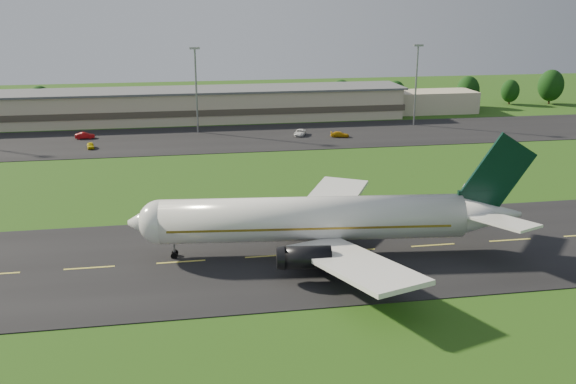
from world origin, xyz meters
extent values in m
plane|color=#1E4411|center=(0.00, 0.00, 0.00)|extent=(360.00, 360.00, 0.00)
cube|color=black|center=(0.00, 0.00, 0.05)|extent=(220.00, 30.00, 0.10)
cube|color=black|center=(0.00, 72.00, 0.05)|extent=(260.00, 30.00, 0.10)
cylinder|color=white|center=(16.64, 0.00, 4.80)|extent=(38.37, 9.48, 5.60)
sphere|color=white|center=(-2.26, 1.96, 4.80)|extent=(5.60, 5.60, 5.60)
cone|color=white|center=(-4.25, 2.16, 4.80)|extent=(4.53, 5.76, 5.38)
cone|color=white|center=(39.02, -2.32, 4.80)|extent=(9.52, 6.39, 5.49)
cube|color=olive|center=(16.14, 0.05, 4.45)|extent=(35.39, 9.21, 0.28)
cube|color=black|center=(-2.86, 2.02, 5.35)|extent=(2.30, 3.19, 0.65)
cube|color=white|center=(18.99, -11.30, 3.30)|extent=(12.55, 20.21, 2.20)
cube|color=white|center=(21.25, 10.58, 3.30)|extent=(15.53, 19.94, 2.20)
cube|color=white|center=(38.51, -7.29, 5.70)|extent=(6.90, 9.38, 0.91)
cube|color=white|center=(39.53, 2.66, 5.70)|extent=(8.06, 9.29, 0.91)
cube|color=black|center=(37.53, -2.16, 6.60)|extent=(5.03, 1.06, 3.00)
cube|color=black|center=(40.01, -2.42, 10.30)|extent=(9.43, 1.42, 10.55)
cylinder|color=black|center=(14.32, -7.80, 2.90)|extent=(5.85, 3.26, 2.70)
cylinder|color=black|center=(15.97, 8.11, 2.90)|extent=(5.85, 3.26, 2.70)
cube|color=#BAAF8E|center=(0.00, 96.00, 4.00)|extent=(120.00, 15.00, 8.00)
cube|color=#4C4438|center=(0.00, 96.00, 3.20)|extent=(121.00, 15.40, 1.60)
cube|color=#595B60|center=(0.00, 96.00, 8.15)|extent=(122.00, 16.00, 0.50)
cube|color=#BAAF8E|center=(70.00, 98.00, 3.00)|extent=(28.00, 11.00, 6.00)
cylinder|color=gray|center=(5.00, 80.00, 10.00)|extent=(0.44, 0.44, 20.00)
cube|color=gray|center=(5.00, 80.00, 20.10)|extent=(2.40, 1.20, 0.50)
cylinder|color=gray|center=(60.00, 80.00, 10.00)|extent=(0.44, 0.44, 20.00)
cube|color=gray|center=(60.00, 80.00, 20.10)|extent=(2.40, 1.20, 0.50)
cylinder|color=black|center=(-35.74, 105.02, 1.41)|extent=(0.56, 0.56, 2.82)
ellipsoid|color=black|center=(-35.74, 105.02, 4.86)|extent=(6.58, 6.58, 8.23)
cylinder|color=black|center=(47.39, 106.02, 1.37)|extent=(0.56, 0.56, 2.75)
ellipsoid|color=black|center=(47.39, 106.02, 4.73)|extent=(6.41, 6.41, 8.01)
cylinder|color=black|center=(63.72, 105.71, 1.28)|extent=(0.56, 0.56, 2.55)
ellipsoid|color=black|center=(63.72, 105.71, 4.39)|extent=(5.95, 5.95, 7.44)
cylinder|color=black|center=(86.01, 104.96, 1.44)|extent=(0.56, 0.56, 2.87)
ellipsoid|color=black|center=(86.01, 104.96, 4.95)|extent=(6.70, 6.70, 8.38)
cylinder|color=black|center=(100.80, 107.19, 1.18)|extent=(0.56, 0.56, 2.36)
ellipsoid|color=black|center=(100.80, 107.19, 4.07)|extent=(5.52, 5.52, 6.89)
cylinder|color=black|center=(113.24, 105.72, 1.64)|extent=(0.56, 0.56, 3.29)
ellipsoid|color=black|center=(113.24, 105.72, 5.66)|extent=(7.67, 7.67, 9.59)
imported|color=#D1BE0C|center=(-18.63, 66.37, 0.71)|extent=(2.01, 3.79, 1.23)
imported|color=#AA0B0E|center=(-21.13, 76.93, 0.82)|extent=(4.42, 1.70, 1.43)
imported|color=white|center=(28.76, 72.10, 0.79)|extent=(3.93, 5.49, 1.39)
imported|color=#CC940C|center=(37.60, 68.60, 0.73)|extent=(4.61, 2.59, 1.26)
camera|label=1|loc=(0.68, -74.75, 31.62)|focal=40.00mm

